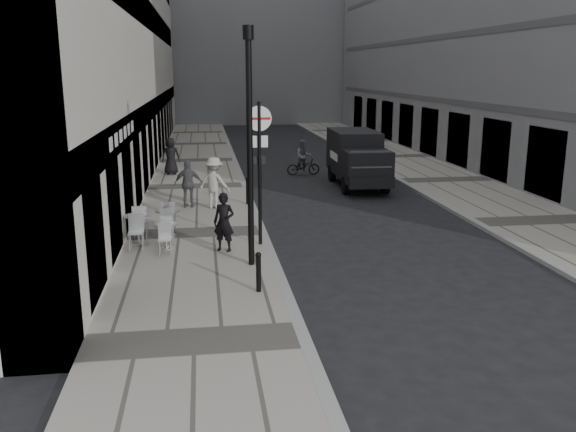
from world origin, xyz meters
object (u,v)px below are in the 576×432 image
object	(u,v)px
sign_post	(259,155)
panel_van	(357,156)
lamppost	(250,137)
walking_man	(224,222)
cyclist	(303,161)

from	to	relation	value
sign_post	panel_van	xyz separation A→B (m)	(5.00, 8.77, -1.34)
lamppost	panel_van	world-z (taller)	lamppost
sign_post	walking_man	bearing A→B (deg)	-156.04
cyclist	lamppost	bearing A→B (deg)	-107.55
panel_van	cyclist	world-z (taller)	panel_van
sign_post	lamppost	bearing A→B (deg)	-105.91
lamppost	panel_van	bearing A→B (deg)	62.92
sign_post	lamppost	distance (m)	1.97
walking_man	panel_van	distance (m)	11.09
panel_van	walking_man	bearing A→B (deg)	-121.22
walking_man	lamppost	world-z (taller)	lamppost
sign_post	lamppost	world-z (taller)	lamppost
sign_post	cyclist	size ratio (longest dim) A/B	2.35
lamppost	panel_van	distance (m)	12.04
sign_post	cyclist	xyz separation A→B (m)	(3.21, 11.91, -2.00)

